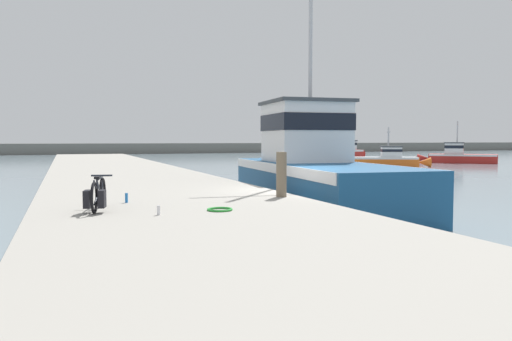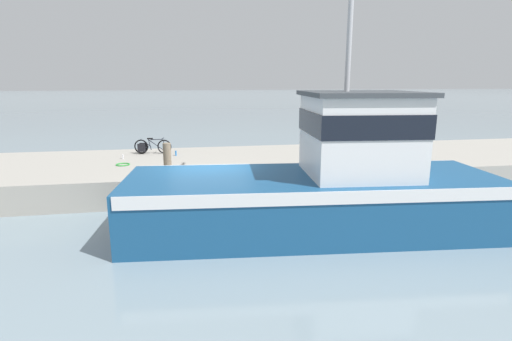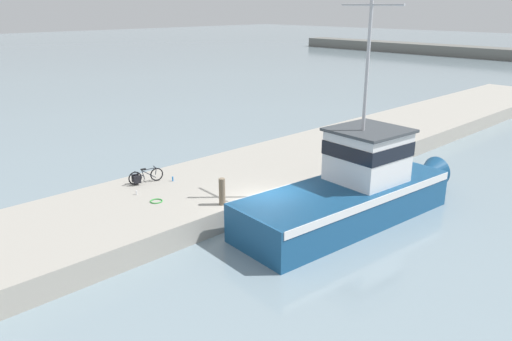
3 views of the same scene
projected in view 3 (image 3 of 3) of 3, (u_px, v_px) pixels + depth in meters
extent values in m
plane|color=gray|center=(266.00, 225.00, 20.98)|extent=(320.00, 320.00, 0.00)
cube|color=#A39E93|center=(208.00, 191.00, 23.47)|extent=(6.36, 80.00, 0.98)
cube|color=navy|center=(345.00, 204.00, 21.12)|extent=(4.19, 10.44, 1.61)
cone|color=navy|center=(426.00, 175.00, 24.71)|extent=(1.68, 1.96, 1.52)
cube|color=white|center=(346.00, 190.00, 20.91)|extent=(4.24, 10.24, 0.32)
cube|color=white|center=(367.00, 156.00, 21.28)|extent=(2.88, 2.99, 2.15)
cube|color=black|center=(368.00, 148.00, 21.16)|extent=(2.94, 3.05, 0.60)
cube|color=#3D4247|center=(369.00, 130.00, 20.92)|extent=(3.11, 3.23, 0.12)
cylinder|color=#B2B2B7|center=(369.00, 49.00, 19.61)|extent=(0.14, 0.14, 6.59)
cylinder|color=#B2B2B7|center=(372.00, 5.00, 19.09)|extent=(2.98, 0.36, 0.10)
torus|color=black|center=(135.00, 178.00, 22.77)|extent=(0.19, 0.63, 0.63)
torus|color=black|center=(157.00, 174.00, 23.28)|extent=(0.19, 0.63, 0.63)
cylinder|color=#232833|center=(139.00, 179.00, 22.87)|extent=(0.11, 0.35, 0.17)
cylinder|color=#232833|center=(143.00, 175.00, 22.93)|extent=(0.07, 0.14, 0.48)
cylinder|color=#232833|center=(140.00, 174.00, 22.82)|extent=(0.14, 0.46, 0.36)
cylinder|color=#232833|center=(149.00, 174.00, 23.06)|extent=(0.18, 0.65, 0.49)
cylinder|color=#232833|center=(150.00, 169.00, 23.02)|extent=(0.15, 0.53, 0.05)
cylinder|color=#232833|center=(156.00, 171.00, 23.22)|extent=(0.06, 0.10, 0.32)
cylinder|color=#232833|center=(155.00, 167.00, 23.14)|extent=(0.44, 0.13, 0.04)
cube|color=black|center=(143.00, 169.00, 22.86)|extent=(0.15, 0.26, 0.05)
cube|color=black|center=(135.00, 178.00, 22.91)|extent=(0.19, 0.34, 0.35)
cube|color=black|center=(137.00, 180.00, 22.69)|extent=(0.19, 0.34, 0.35)
cylinder|color=#756651|center=(222.00, 192.00, 20.42)|extent=(0.26, 0.26, 1.14)
torus|color=green|center=(156.00, 201.00, 20.90)|extent=(0.53, 0.53, 0.05)
cylinder|color=silver|center=(136.00, 193.00, 21.64)|extent=(0.06, 0.06, 0.18)
cylinder|color=blue|center=(173.00, 179.00, 23.29)|extent=(0.07, 0.07, 0.22)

